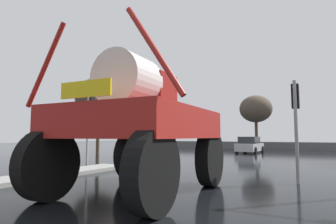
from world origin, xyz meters
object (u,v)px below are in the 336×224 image
oversize_sprayer (139,124)px  bare_tree_far_center (256,109)px  bare_tree_left (99,98)px  traffic_signal_near_right (296,108)px  sedan_ahead (250,145)px  traffic_signal_near_left (90,114)px

oversize_sprayer → bare_tree_far_center: (-1.87, 26.16, 2.79)m
bare_tree_left → bare_tree_far_center: bare_tree_left is taller
oversize_sprayer → traffic_signal_near_right: size_ratio=1.62×
oversize_sprayer → bare_tree_left: size_ratio=0.86×
sedan_ahead → bare_tree_far_center: bare_tree_far_center is taller
sedan_ahead → bare_tree_far_center: (-0.46, 5.77, 3.97)m
traffic_signal_near_right → bare_tree_left: size_ratio=0.53×
traffic_signal_near_left → bare_tree_far_center: (3.89, 22.22, 1.97)m
traffic_signal_near_left → bare_tree_far_center: bearing=80.1°
traffic_signal_near_right → bare_tree_left: bare_tree_left is taller
oversize_sprayer → traffic_signal_near_left: oversize_sprayer is taller
sedan_ahead → bare_tree_left: (-10.38, -9.42, 4.09)m
sedan_ahead → bare_tree_left: size_ratio=0.65×
oversize_sprayer → sedan_ahead: size_ratio=1.34×
sedan_ahead → bare_tree_left: bearing=135.2°
oversize_sprayer → traffic_signal_near_left: size_ratio=1.50×
oversize_sprayer → bare_tree_far_center: bare_tree_far_center is taller
traffic_signal_near_left → bare_tree_left: bearing=130.6°
sedan_ahead → bare_tree_left: 14.60m
oversize_sprayer → sedan_ahead: bearing=1.3°
oversize_sprayer → bare_tree_far_center: 26.37m
traffic_signal_near_left → bare_tree_far_center: bare_tree_far_center is taller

